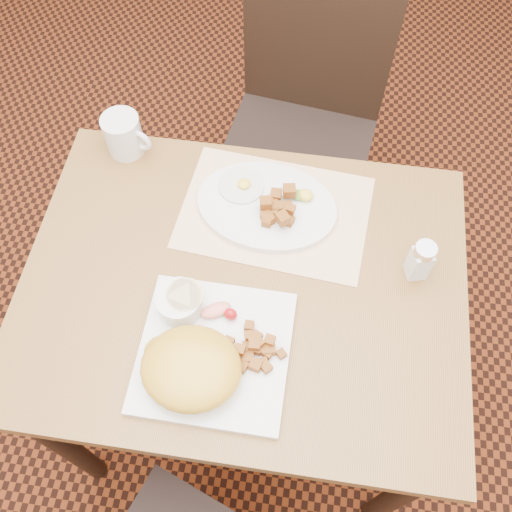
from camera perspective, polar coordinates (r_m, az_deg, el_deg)
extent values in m
plane|color=black|center=(1.85, -0.84, -13.25)|extent=(8.00, 8.00, 0.00)
cube|color=brown|center=(1.17, -1.30, -3.04)|extent=(0.90, 0.70, 0.03)
cylinder|color=black|center=(1.52, -18.71, -17.42)|extent=(0.05, 0.05, 0.71)
cylinder|color=black|center=(1.47, 13.89, -22.27)|extent=(0.05, 0.05, 0.71)
cylinder|color=black|center=(1.71, -12.79, 2.02)|extent=(0.05, 0.05, 0.71)
cylinder|color=black|center=(1.66, 14.36, -1.38)|extent=(0.05, 0.05, 0.71)
cylinder|color=black|center=(1.59, -8.13, -22.93)|extent=(0.04, 0.04, 0.42)
cube|color=black|center=(1.73, 3.92, 9.97)|extent=(0.47, 0.47, 0.05)
cylinder|color=black|center=(2.02, 9.80, 8.21)|extent=(0.04, 0.04, 0.42)
cylinder|color=black|center=(1.81, 7.57, -0.39)|extent=(0.04, 0.04, 0.42)
cylinder|color=black|center=(2.05, -0.17, 10.56)|extent=(0.04, 0.04, 0.42)
cylinder|color=black|center=(1.85, -3.32, 2.34)|extent=(0.04, 0.04, 0.42)
cube|color=black|center=(1.68, 6.31, 20.93)|extent=(0.42, 0.10, 0.50)
cube|color=white|center=(1.24, 1.89, 4.39)|extent=(0.42, 0.31, 0.00)
cube|color=silver|center=(1.09, -4.19, -9.56)|extent=(0.28, 0.28, 0.02)
ellipsoid|color=gold|center=(1.04, -6.51, -11.07)|extent=(0.18, 0.16, 0.07)
ellipsoid|color=gold|center=(1.05, -5.25, -12.68)|extent=(0.07, 0.07, 0.03)
ellipsoid|color=gold|center=(1.08, -9.23, -9.42)|extent=(0.07, 0.07, 0.03)
cylinder|color=silver|center=(1.10, -7.67, -4.65)|extent=(0.09, 0.09, 0.05)
cylinder|color=beige|center=(1.08, -7.12, -3.91)|extent=(0.07, 0.07, 0.01)
ellipsoid|color=#387223|center=(1.11, -3.44, -5.35)|extent=(0.05, 0.04, 0.01)
ellipsoid|color=red|center=(1.09, -2.56, -5.83)|extent=(0.03, 0.03, 0.03)
ellipsoid|color=#F28C72|center=(1.10, -4.04, -5.42)|extent=(0.07, 0.06, 0.02)
cylinder|color=white|center=(1.26, -1.46, 7.07)|extent=(0.10, 0.10, 0.01)
ellipsoid|color=yellow|center=(1.25, -1.21, 7.24)|extent=(0.03, 0.03, 0.01)
ellipsoid|color=#387223|center=(1.24, 4.24, 6.10)|extent=(0.05, 0.04, 0.01)
ellipsoid|color=yellow|center=(1.24, 4.97, 6.10)|extent=(0.05, 0.04, 0.02)
cube|color=white|center=(1.17, 15.98, -0.69)|extent=(0.05, 0.05, 0.08)
cylinder|color=silver|center=(1.13, 16.59, 0.54)|extent=(0.05, 0.05, 0.02)
cylinder|color=silver|center=(1.35, -13.13, 11.75)|extent=(0.09, 0.09, 0.10)
torus|color=silver|center=(1.32, -11.51, 11.26)|extent=(0.06, 0.03, 0.06)
cube|color=#935117|center=(1.06, -0.84, -10.13)|extent=(0.02, 0.02, 0.02)
cube|color=#935117|center=(1.06, -0.05, -10.87)|extent=(0.02, 0.02, 0.02)
cube|color=#935117|center=(1.06, -2.71, -8.59)|extent=(0.02, 0.02, 0.02)
cube|color=#935117|center=(1.07, 0.99, -9.32)|extent=(0.02, 0.02, 0.02)
cube|color=#935117|center=(1.07, 0.04, -9.31)|extent=(0.02, 0.02, 0.02)
cube|color=#935117|center=(1.06, 1.38, -8.44)|extent=(0.02, 0.02, 0.02)
cube|color=#935117|center=(1.06, -0.11, -8.71)|extent=(0.03, 0.03, 0.02)
cube|color=#935117|center=(1.06, -1.40, -10.97)|extent=(0.03, 0.03, 0.02)
cube|color=#935117|center=(1.07, 1.40, -9.37)|extent=(0.02, 0.02, 0.02)
cube|color=#935117|center=(1.07, 2.55, -9.76)|extent=(0.02, 0.02, 0.01)
cube|color=#935117|center=(1.07, 0.55, -9.14)|extent=(0.01, 0.02, 0.02)
cube|color=#935117|center=(1.06, 0.21, -8.73)|extent=(0.03, 0.03, 0.02)
cube|color=#935117|center=(1.07, 0.35, -8.98)|extent=(0.02, 0.02, 0.02)
cube|color=#935117|center=(1.06, -0.72, -7.97)|extent=(0.02, 0.02, 0.01)
cube|color=#935117|center=(1.09, -0.68, -7.01)|extent=(0.02, 0.02, 0.02)
cube|color=#935117|center=(1.07, 0.14, -9.27)|extent=(0.02, 0.02, 0.01)
cube|color=#935117|center=(1.07, -0.10, -8.84)|extent=(0.02, 0.02, 0.02)
cube|color=#935117|center=(1.06, 0.68, -10.63)|extent=(0.02, 0.02, 0.01)
cube|color=#935117|center=(1.06, 1.06, -11.08)|extent=(0.02, 0.02, 0.02)
cube|color=#935117|center=(1.06, -0.17, -8.84)|extent=(0.02, 0.02, 0.02)
cube|color=#935117|center=(1.08, -0.15, -8.71)|extent=(0.02, 0.02, 0.01)
cube|color=#935117|center=(1.07, 1.13, -9.61)|extent=(0.03, 0.03, 0.02)
cube|color=#935117|center=(1.07, -0.85, -9.16)|extent=(0.02, 0.02, 0.02)
cube|color=#935117|center=(1.06, 0.01, -8.08)|extent=(0.03, 0.03, 0.02)
cube|color=#935117|center=(1.05, -1.67, -9.36)|extent=(0.02, 0.02, 0.02)
cube|color=#935117|center=(1.21, 1.77, 4.48)|extent=(0.02, 0.02, 0.02)
cube|color=#935117|center=(1.23, 1.99, 6.06)|extent=(0.02, 0.03, 0.02)
cube|color=#935117|center=(1.22, 3.09, 4.92)|extent=(0.03, 0.03, 0.02)
cube|color=#935117|center=(1.22, 1.96, 5.00)|extent=(0.03, 0.03, 0.02)
cube|color=#935117|center=(1.22, 1.29, 5.35)|extent=(0.02, 0.02, 0.02)
cube|color=#935117|center=(1.19, 1.09, 3.47)|extent=(0.02, 0.02, 0.02)
cube|color=#935117|center=(1.19, 3.46, 4.69)|extent=(0.02, 0.02, 0.02)
cube|color=#935117|center=(1.20, 3.35, 3.54)|extent=(0.02, 0.03, 0.02)
cube|color=#935117|center=(1.20, 1.24, 3.72)|extent=(0.03, 0.03, 0.02)
cube|color=#935117|center=(1.18, 2.69, 3.79)|extent=(0.03, 0.03, 0.02)
cube|color=#935117|center=(1.22, 1.57, 5.28)|extent=(0.02, 0.02, 0.02)
cube|color=#935117|center=(1.21, 2.31, 4.90)|extent=(0.03, 0.03, 0.02)
cube|color=#935117|center=(1.20, 0.97, 5.32)|extent=(0.03, 0.03, 0.02)
cube|color=#935117|center=(1.22, 3.35, 6.52)|extent=(0.03, 0.03, 0.02)
cube|color=#935117|center=(1.20, 0.98, 3.99)|extent=(0.03, 0.02, 0.02)
cube|color=#935117|center=(1.21, 1.83, 4.90)|extent=(0.03, 0.03, 0.02)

